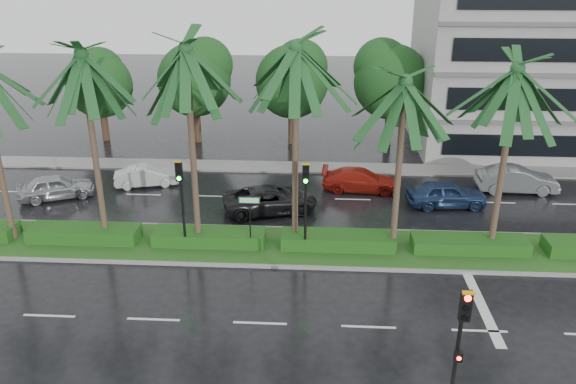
# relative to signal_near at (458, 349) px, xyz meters

# --- Properties ---
(ground) EXTENTS (120.00, 120.00, 0.00)m
(ground) POSITION_rel_signal_near_xyz_m (-6.00, 9.39, -2.50)
(ground) COLOR black
(ground) RESTS_ON ground
(far_sidewalk) EXTENTS (40.00, 2.00, 0.12)m
(far_sidewalk) POSITION_rel_signal_near_xyz_m (-6.00, 21.39, -2.44)
(far_sidewalk) COLOR slate
(far_sidewalk) RESTS_ON ground
(median) EXTENTS (36.00, 4.00, 0.15)m
(median) POSITION_rel_signal_near_xyz_m (-6.00, 10.39, -2.42)
(median) COLOR gray
(median) RESTS_ON ground
(hedge) EXTENTS (35.20, 1.40, 0.60)m
(hedge) POSITION_rel_signal_near_xyz_m (-6.00, 10.39, -2.05)
(hedge) COLOR #184213
(hedge) RESTS_ON median
(lane_markings) EXTENTS (34.00, 13.06, 0.01)m
(lane_markings) POSITION_rel_signal_near_xyz_m (-2.96, 8.96, -2.50)
(lane_markings) COLOR silver
(lane_markings) RESTS_ON ground
(palm_row) EXTENTS (26.30, 4.20, 9.83)m
(palm_row) POSITION_rel_signal_near_xyz_m (-7.25, 10.41, 5.48)
(palm_row) COLOR #483629
(palm_row) RESTS_ON median
(signal_near) EXTENTS (0.34, 0.45, 4.36)m
(signal_near) POSITION_rel_signal_near_xyz_m (0.00, 0.00, 0.00)
(signal_near) COLOR black
(signal_near) RESTS_ON near_sidewalk
(signal_median_left) EXTENTS (0.34, 0.42, 4.36)m
(signal_median_left) POSITION_rel_signal_near_xyz_m (-10.00, 9.69, 0.49)
(signal_median_left) COLOR black
(signal_median_left) RESTS_ON median
(signal_median_right) EXTENTS (0.34, 0.42, 4.36)m
(signal_median_right) POSITION_rel_signal_near_xyz_m (-4.50, 9.69, 0.49)
(signal_median_right) COLOR black
(signal_median_right) RESTS_ON median
(street_sign) EXTENTS (0.95, 0.09, 2.60)m
(street_sign) POSITION_rel_signal_near_xyz_m (-7.00, 9.87, -0.38)
(street_sign) COLOR black
(street_sign) RESTS_ON median
(bg_trees) EXTENTS (32.72, 5.28, 7.62)m
(bg_trees) POSITION_rel_signal_near_xyz_m (-5.98, 26.98, 2.21)
(bg_trees) COLOR #3C2A1B
(bg_trees) RESTS_ON ground
(building) EXTENTS (16.00, 10.00, 12.00)m
(building) POSITION_rel_signal_near_xyz_m (11.00, 27.39, 3.50)
(building) COLOR gray
(building) RESTS_ON ground
(car_silver) EXTENTS (3.18, 4.36, 1.38)m
(car_silver) POSITION_rel_signal_near_xyz_m (-18.70, 15.60, -1.81)
(car_silver) COLOR #9EA1A6
(car_silver) RESTS_ON ground
(car_white) EXTENTS (2.25, 3.90, 1.22)m
(car_white) POSITION_rel_signal_near_xyz_m (-14.20, 17.82, -1.90)
(car_white) COLOR #B3B3B3
(car_white) RESTS_ON ground
(car_darkgrey) EXTENTS (3.65, 5.46, 1.39)m
(car_darkgrey) POSITION_rel_signal_near_xyz_m (-6.50, 14.49, -1.81)
(car_darkgrey) COLOR black
(car_darkgrey) RESTS_ON ground
(car_red) EXTENTS (2.18, 4.63, 1.31)m
(car_red) POSITION_rel_signal_near_xyz_m (-1.50, 17.80, -1.85)
(car_red) COLOR maroon
(car_red) RESTS_ON ground
(car_blue) EXTENTS (2.07, 4.40, 1.45)m
(car_blue) POSITION_rel_signal_near_xyz_m (3.00, 15.74, -1.78)
(car_blue) COLOR navy
(car_blue) RESTS_ON ground
(car_grey) EXTENTS (1.66, 4.57, 1.50)m
(car_grey) POSITION_rel_signal_near_xyz_m (7.50, 18.13, -1.75)
(car_grey) COLOR slate
(car_grey) RESTS_ON ground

